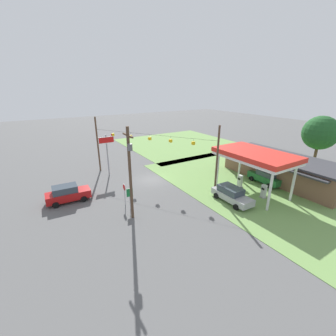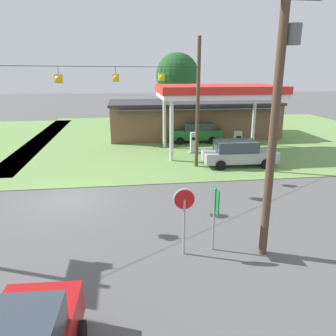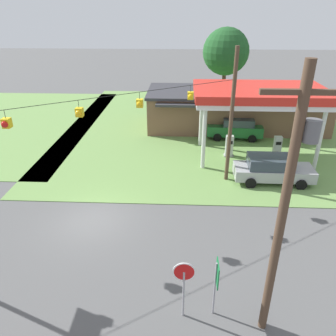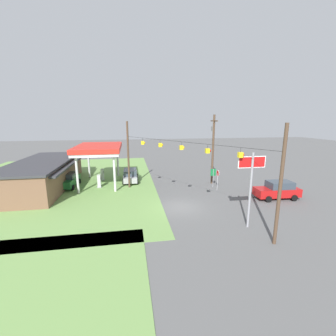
{
  "view_description": "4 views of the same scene",
  "coord_description": "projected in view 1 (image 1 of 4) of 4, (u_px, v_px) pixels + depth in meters",
  "views": [
    {
      "loc": [
        26.24,
        -13.33,
        12.38
      ],
      "look_at": [
        3.49,
        0.68,
        2.74
      ],
      "focal_mm": 24.0,
      "sensor_mm": 36.0,
      "label": 1
    },
    {
      "loc": [
        2.92,
        -15.97,
        6.34
      ],
      "look_at": [
        5.14,
        0.85,
        1.24
      ],
      "focal_mm": 35.0,
      "sensor_mm": 36.0,
      "label": 2
    },
    {
      "loc": [
        4.67,
        -14.22,
        10.22
      ],
      "look_at": [
        3.87,
        3.36,
        1.57
      ],
      "focal_mm": 35.0,
      "sensor_mm": 36.0,
      "label": 3
    },
    {
      "loc": [
        -20.46,
        4.75,
        8.52
      ],
      "look_at": [
        4.79,
        0.46,
        2.99
      ],
      "focal_mm": 24.0,
      "sensor_mm": 36.0,
      "label": 4
    }
  ],
  "objects": [
    {
      "name": "gas_station_store",
      "position": [
        283.0,
        168.0,
        31.3
      ],
      "size": [
        16.21,
        6.84,
        3.42
      ],
      "color": "brown",
      "rests_on": "ground"
    },
    {
      "name": "ground_plane",
      "position": [
        151.0,
        180.0,
        31.79
      ],
      "size": [
        160.0,
        160.0,
        0.0
      ],
      "primitive_type": "plane",
      "color": "#565656"
    },
    {
      "name": "stop_sign_roadside",
      "position": [
        124.0,
        190.0,
        24.47
      ],
      "size": [
        0.8,
        0.08,
        2.5
      ],
      "rotation": [
        0.0,
        0.0,
        3.14
      ],
      "color": "#99999E",
      "rests_on": "ground"
    },
    {
      "name": "car_on_crossroad",
      "position": [
        68.0,
        194.0,
        25.49
      ],
      "size": [
        2.27,
        4.8,
        1.96
      ],
      "rotation": [
        0.0,
        0.0,
        1.53
      ],
      "color": "#AD1414",
      "rests_on": "ground"
    },
    {
      "name": "utility_pole_main",
      "position": [
        130.0,
        170.0,
        20.89
      ],
      "size": [
        2.2,
        0.44,
        9.16
      ],
      "color": "#4C3828",
      "rests_on": "ground"
    },
    {
      "name": "car_at_pumps_rear",
      "position": [
        266.0,
        177.0,
        30.36
      ],
      "size": [
        4.76,
        2.33,
        1.81
      ],
      "rotation": [
        0.0,
        0.0,
        3.08
      ],
      "color": "#1E602D",
      "rests_on": "ground"
    },
    {
      "name": "grass_verge_opposite_corner",
      "position": [
        180.0,
        143.0,
        52.49
      ],
      "size": [
        24.0,
        24.0,
        0.04
      ],
      "primitive_type": "cube",
      "color": "#6B934C",
      "rests_on": "ground"
    },
    {
      "name": "fuel_pump_far",
      "position": [
        264.0,
        192.0,
        26.4
      ],
      "size": [
        0.71,
        0.56,
        1.66
      ],
      "color": "gray",
      "rests_on": "ground"
    },
    {
      "name": "route_sign",
      "position": [
        130.0,
        195.0,
        23.66
      ],
      "size": [
        0.1,
        0.7,
        2.4
      ],
      "color": "gray",
      "rests_on": "ground"
    },
    {
      "name": "car_at_pumps_front",
      "position": [
        232.0,
        194.0,
        25.47
      ],
      "size": [
        5.02,
        2.17,
        1.77
      ],
      "rotation": [
        0.0,
        0.0,
        -0.02
      ],
      "color": "#9E9EA3",
      "rests_on": "ground"
    },
    {
      "name": "fuel_pump_near",
      "position": [
        240.0,
        181.0,
        29.26
      ],
      "size": [
        0.71,
        0.56,
        1.66
      ],
      "color": "gray",
      "rests_on": "ground"
    },
    {
      "name": "gas_station_canopy",
      "position": [
        255.0,
        156.0,
        26.5
      ],
      "size": [
        9.14,
        5.63,
        5.23
      ],
      "color": "silver",
      "rests_on": "ground"
    },
    {
      "name": "stop_sign_overhead",
      "position": [
        107.0,
        147.0,
        32.09
      ],
      "size": [
        0.22,
        2.25,
        6.09
      ],
      "color": "gray",
      "rests_on": "ground"
    },
    {
      "name": "tree_behind_station",
      "position": [
        320.0,
        133.0,
        34.45
      ],
      "size": [
        5.17,
        5.17,
        8.37
      ],
      "color": "#4C3828",
      "rests_on": "ground"
    },
    {
      "name": "signal_span_gantry",
      "position": [
        150.0,
        148.0,
        30.22
      ],
      "size": [
        15.49,
        10.24,
        8.34
      ],
      "color": "#4C3828",
      "rests_on": "ground"
    },
    {
      "name": "grass_verge_station_corner",
      "position": [
        298.0,
        186.0,
        29.93
      ],
      "size": [
        36.0,
        28.0,
        0.04
      ],
      "primitive_type": "cube",
      "color": "#6B934C",
      "rests_on": "ground"
    }
  ]
}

